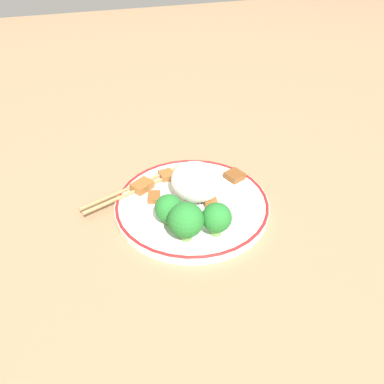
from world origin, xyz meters
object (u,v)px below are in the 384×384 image
object	(u,v)px
plate	(192,204)
broccoli_back_right	(217,218)
broccoli_back_left	(169,209)
chopsticks	(141,186)
broccoli_back_center	(186,220)

from	to	relation	value
plate	broccoli_back_right	xyz separation A→B (m)	(0.08, 0.01, 0.03)
broccoli_back_left	chopsticks	size ratio (longest dim) A/B	0.22
broccoli_back_right	broccoli_back_center	bearing A→B (deg)	-96.34
broccoli_back_left	broccoli_back_right	world-z (taller)	broccoli_back_right
plate	broccoli_back_right	bearing A→B (deg)	6.78
broccoli_back_center	broccoli_back_left	bearing A→B (deg)	-162.84
broccoli_back_left	chopsticks	xyz separation A→B (m)	(-0.10, -0.02, -0.02)
broccoli_back_left	broccoli_back_center	world-z (taller)	broccoli_back_center
broccoli_back_center	chopsticks	distance (m)	0.15
plate	broccoli_back_left	size ratio (longest dim) A/B	5.26
plate	chopsticks	bearing A→B (deg)	-133.00
plate	chopsticks	distance (m)	0.10
plate	broccoli_back_center	xyz separation A→B (m)	(0.08, -0.03, 0.04)
plate	broccoli_back_right	size ratio (longest dim) A/B	4.75
broccoli_back_left	chopsticks	bearing A→B (deg)	-167.40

